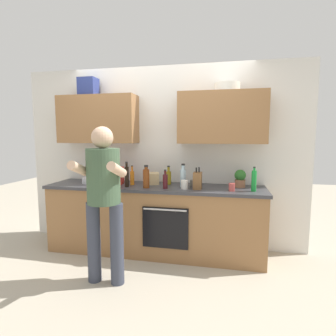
{
  "coord_description": "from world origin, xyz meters",
  "views": [
    {
      "loc": [
        0.9,
        -3.38,
        1.55
      ],
      "look_at": [
        0.21,
        -0.1,
        1.15
      ],
      "focal_mm": 29.06,
      "sensor_mm": 36.0,
      "label": 1
    }
  ],
  "objects_px": {
    "bottle_soda": "(254,181)",
    "cup_stoneware": "(193,183)",
    "bottle_water": "(183,177)",
    "cup_ceramic": "(232,187)",
    "person_standing": "(104,192)",
    "cup_coffee": "(185,185)",
    "bottle_hotsauce": "(107,176)",
    "grocery_bag_bread": "(152,178)",
    "bottle_wine": "(165,181)",
    "bottle_oil": "(169,177)",
    "bottle_soy": "(127,176)",
    "grocery_bag_crisps": "(117,175)",
    "bottle_juice": "(132,177)",
    "bottle_vinegar": "(146,178)",
    "knife_block": "(198,181)",
    "mixing_bowl": "(90,180)",
    "potted_herb": "(240,178)"
  },
  "relations": [
    {
      "from": "bottle_soy",
      "to": "potted_herb",
      "type": "height_order",
      "value": "bottle_soy"
    },
    {
      "from": "person_standing",
      "to": "bottle_vinegar",
      "type": "relative_size",
      "value": 5.72
    },
    {
      "from": "bottle_soda",
      "to": "grocery_bag_crisps",
      "type": "bearing_deg",
      "value": 175.03
    },
    {
      "from": "cup_stoneware",
      "to": "potted_herb",
      "type": "relative_size",
      "value": 0.37
    },
    {
      "from": "bottle_hotsauce",
      "to": "cup_stoneware",
      "type": "height_order",
      "value": "bottle_hotsauce"
    },
    {
      "from": "bottle_juice",
      "to": "potted_herb",
      "type": "distance_m",
      "value": 1.4
    },
    {
      "from": "mixing_bowl",
      "to": "grocery_bag_crisps",
      "type": "bearing_deg",
      "value": 7.17
    },
    {
      "from": "bottle_water",
      "to": "grocery_bag_bread",
      "type": "bearing_deg",
      "value": 164.82
    },
    {
      "from": "mixing_bowl",
      "to": "grocery_bag_bread",
      "type": "bearing_deg",
      "value": 6.97
    },
    {
      "from": "bottle_soy",
      "to": "person_standing",
      "type": "bearing_deg",
      "value": -89.28
    },
    {
      "from": "person_standing",
      "to": "bottle_vinegar",
      "type": "xyz_separation_m",
      "value": [
        0.25,
        0.68,
        0.06
      ]
    },
    {
      "from": "mixing_bowl",
      "to": "grocery_bag_crisps",
      "type": "xyz_separation_m",
      "value": [
        0.38,
        0.05,
        0.07
      ]
    },
    {
      "from": "bottle_juice",
      "to": "bottle_soy",
      "type": "height_order",
      "value": "bottle_soy"
    },
    {
      "from": "bottle_soda",
      "to": "bottle_oil",
      "type": "bearing_deg",
      "value": 167.11
    },
    {
      "from": "cup_stoneware",
      "to": "bottle_hotsauce",
      "type": "bearing_deg",
      "value": -168.12
    },
    {
      "from": "bottle_soy",
      "to": "cup_stoneware",
      "type": "height_order",
      "value": "bottle_soy"
    },
    {
      "from": "bottle_wine",
      "to": "bottle_water",
      "type": "xyz_separation_m",
      "value": [
        0.2,
        0.14,
        0.03
      ]
    },
    {
      "from": "person_standing",
      "to": "knife_block",
      "type": "bearing_deg",
      "value": 39.96
    },
    {
      "from": "bottle_hotsauce",
      "to": "bottle_juice",
      "type": "height_order",
      "value": "bottle_hotsauce"
    },
    {
      "from": "bottle_water",
      "to": "bottle_hotsauce",
      "type": "bearing_deg",
      "value": -170.59
    },
    {
      "from": "bottle_oil",
      "to": "knife_block",
      "type": "relative_size",
      "value": 0.94
    },
    {
      "from": "knife_block",
      "to": "bottle_soda",
      "type": "bearing_deg",
      "value": -0.02
    },
    {
      "from": "bottle_juice",
      "to": "bottle_water",
      "type": "xyz_separation_m",
      "value": [
        0.68,
        -0.01,
        0.03
      ]
    },
    {
      "from": "bottle_water",
      "to": "cup_stoneware",
      "type": "distance_m",
      "value": 0.16
    },
    {
      "from": "bottle_wine",
      "to": "cup_stoneware",
      "type": "distance_m",
      "value": 0.39
    },
    {
      "from": "bottle_soda",
      "to": "bottle_hotsauce",
      "type": "height_order",
      "value": "bottle_hotsauce"
    },
    {
      "from": "bottle_water",
      "to": "knife_block",
      "type": "bearing_deg",
      "value": -24.84
    },
    {
      "from": "bottle_vinegar",
      "to": "bottle_soda",
      "type": "xyz_separation_m",
      "value": [
        1.29,
        0.06,
        0.0
      ]
    },
    {
      "from": "grocery_bag_crisps",
      "to": "bottle_water",
      "type": "bearing_deg",
      "value": -4.01
    },
    {
      "from": "bottle_oil",
      "to": "knife_block",
      "type": "xyz_separation_m",
      "value": [
        0.41,
        -0.25,
        0.01
      ]
    },
    {
      "from": "bottle_wine",
      "to": "bottle_soy",
      "type": "xyz_separation_m",
      "value": [
        -0.5,
        0.01,
        0.04
      ]
    },
    {
      "from": "bottle_soda",
      "to": "bottle_oil",
      "type": "height_order",
      "value": "bottle_soda"
    },
    {
      "from": "bottle_oil",
      "to": "bottle_juice",
      "type": "relative_size",
      "value": 0.97
    },
    {
      "from": "bottle_hotsauce",
      "to": "grocery_bag_bread",
      "type": "height_order",
      "value": "bottle_hotsauce"
    },
    {
      "from": "bottle_soda",
      "to": "mixing_bowl",
      "type": "xyz_separation_m",
      "value": [
        -2.16,
        0.11,
        -0.09
      ]
    },
    {
      "from": "bottle_wine",
      "to": "bottle_oil",
      "type": "bearing_deg",
      "value": 93.96
    },
    {
      "from": "cup_ceramic",
      "to": "cup_stoneware",
      "type": "xyz_separation_m",
      "value": [
        -0.48,
        0.19,
        -0.01
      ]
    },
    {
      "from": "bottle_oil",
      "to": "grocery_bag_bread",
      "type": "distance_m",
      "value": 0.23
    },
    {
      "from": "bottle_soda",
      "to": "cup_stoneware",
      "type": "bearing_deg",
      "value": 167.83
    },
    {
      "from": "bottle_water",
      "to": "cup_ceramic",
      "type": "distance_m",
      "value": 0.62
    },
    {
      "from": "bottle_soda",
      "to": "bottle_wine",
      "type": "xyz_separation_m",
      "value": [
        -1.05,
        -0.05,
        -0.03
      ]
    },
    {
      "from": "cup_stoneware",
      "to": "bottle_soy",
      "type": "bearing_deg",
      "value": -166.15
    },
    {
      "from": "person_standing",
      "to": "cup_coffee",
      "type": "bearing_deg",
      "value": 44.42
    },
    {
      "from": "bottle_oil",
      "to": "potted_herb",
      "type": "distance_m",
      "value": 0.93
    },
    {
      "from": "cup_stoneware",
      "to": "bottle_water",
      "type": "bearing_deg",
      "value": -150.63
    },
    {
      "from": "bottle_soda",
      "to": "grocery_bag_crisps",
      "type": "relative_size",
      "value": 1.29
    },
    {
      "from": "bottle_soda",
      "to": "potted_herb",
      "type": "height_order",
      "value": "bottle_soda"
    },
    {
      "from": "bottle_juice",
      "to": "mixing_bowl",
      "type": "distance_m",
      "value": 0.62
    },
    {
      "from": "bottle_soda",
      "to": "mixing_bowl",
      "type": "bearing_deg",
      "value": 177.17
    },
    {
      "from": "bottle_vinegar",
      "to": "potted_herb",
      "type": "bearing_deg",
      "value": 14.62
    }
  ]
}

